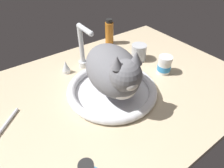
{
  "coord_description": "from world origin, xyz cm",
  "views": [
    {
      "loc": [
        -34.47,
        -46.77,
        51.5
      ],
      "look_at": [
        -2.14,
        -1.92,
        7.0
      ],
      "focal_mm": 31.28,
      "sensor_mm": 36.0,
      "label": 1
    }
  ],
  "objects_px": {
    "faucet": "(83,52)",
    "pill_bottle": "(164,65)",
    "sink_basin": "(112,89)",
    "amber_bottle": "(109,32)",
    "cat": "(114,71)",
    "toothbrush": "(2,129)",
    "metal_jar": "(139,52)"
  },
  "relations": [
    {
      "from": "cat",
      "to": "sink_basin",
      "type": "bearing_deg",
      "value": 76.26
    },
    {
      "from": "faucet",
      "to": "cat",
      "type": "distance_m",
      "value": 0.23
    },
    {
      "from": "pill_bottle",
      "to": "metal_jar",
      "type": "bearing_deg",
      "value": 96.22
    },
    {
      "from": "cat",
      "to": "pill_bottle",
      "type": "distance_m",
      "value": 0.27
    },
    {
      "from": "metal_jar",
      "to": "faucet",
      "type": "bearing_deg",
      "value": 159.63
    },
    {
      "from": "sink_basin",
      "to": "amber_bottle",
      "type": "bearing_deg",
      "value": 56.19
    },
    {
      "from": "faucet",
      "to": "amber_bottle",
      "type": "xyz_separation_m",
      "value": [
        0.22,
        0.12,
        -0.02
      ]
    },
    {
      "from": "sink_basin",
      "to": "faucet",
      "type": "distance_m",
      "value": 0.22
    },
    {
      "from": "amber_bottle",
      "to": "toothbrush",
      "type": "bearing_deg",
      "value": -154.93
    },
    {
      "from": "amber_bottle",
      "to": "toothbrush",
      "type": "distance_m",
      "value": 0.66
    },
    {
      "from": "sink_basin",
      "to": "amber_bottle",
      "type": "height_order",
      "value": "amber_bottle"
    },
    {
      "from": "sink_basin",
      "to": "faucet",
      "type": "bearing_deg",
      "value": 90.0
    },
    {
      "from": "sink_basin",
      "to": "amber_bottle",
      "type": "distance_m",
      "value": 0.4
    },
    {
      "from": "pill_bottle",
      "to": "amber_bottle",
      "type": "relative_size",
      "value": 0.59
    },
    {
      "from": "cat",
      "to": "amber_bottle",
      "type": "height_order",
      "value": "cat"
    },
    {
      "from": "sink_basin",
      "to": "toothbrush",
      "type": "distance_m",
      "value": 0.38
    },
    {
      "from": "sink_basin",
      "to": "cat",
      "type": "distance_m",
      "value": 0.1
    },
    {
      "from": "toothbrush",
      "to": "faucet",
      "type": "bearing_deg",
      "value": 22.57
    },
    {
      "from": "metal_jar",
      "to": "amber_bottle",
      "type": "height_order",
      "value": "amber_bottle"
    },
    {
      "from": "cat",
      "to": "amber_bottle",
      "type": "distance_m",
      "value": 0.42
    },
    {
      "from": "toothbrush",
      "to": "sink_basin",
      "type": "bearing_deg",
      "value": -7.99
    },
    {
      "from": "faucet",
      "to": "cat",
      "type": "xyz_separation_m",
      "value": [
        -0.0,
        -0.23,
        0.03
      ]
    },
    {
      "from": "faucet",
      "to": "pill_bottle",
      "type": "relative_size",
      "value": 2.59
    },
    {
      "from": "metal_jar",
      "to": "toothbrush",
      "type": "bearing_deg",
      "value": -173.72
    },
    {
      "from": "cat",
      "to": "toothbrush",
      "type": "bearing_deg",
      "value": 169.42
    },
    {
      "from": "metal_jar",
      "to": "amber_bottle",
      "type": "xyz_separation_m",
      "value": [
        -0.02,
        0.21,
        0.02
      ]
    },
    {
      "from": "cat",
      "to": "metal_jar",
      "type": "relative_size",
      "value": 5.08
    },
    {
      "from": "cat",
      "to": "amber_bottle",
      "type": "relative_size",
      "value": 2.86
    },
    {
      "from": "pill_bottle",
      "to": "amber_bottle",
      "type": "bearing_deg",
      "value": 95.05
    },
    {
      "from": "faucet",
      "to": "metal_jar",
      "type": "relative_size",
      "value": 2.7
    },
    {
      "from": "faucet",
      "to": "pill_bottle",
      "type": "xyz_separation_m",
      "value": [
        0.25,
        -0.23,
        -0.04
      ]
    },
    {
      "from": "cat",
      "to": "pill_bottle",
      "type": "relative_size",
      "value": 4.87
    }
  ]
}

